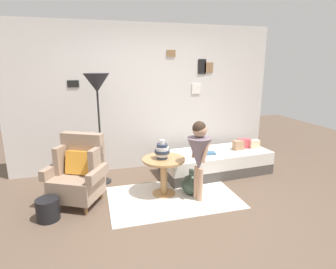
{
  "coord_description": "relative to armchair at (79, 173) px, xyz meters",
  "views": [
    {
      "loc": [
        -0.95,
        -3.0,
        1.9
      ],
      "look_at": [
        0.15,
        0.95,
        0.85
      ],
      "focal_mm": 29.39,
      "sensor_mm": 36.0,
      "label": 1
    }
  ],
  "objects": [
    {
      "name": "gallery_wall",
      "position": [
        1.19,
        1.19,
        0.86
      ],
      "size": [
        4.8,
        0.12,
        2.6
      ],
      "color": "silver",
      "rests_on": "ground"
    },
    {
      "name": "ground_plane",
      "position": [
        1.19,
        -0.76,
        -0.44
      ],
      "size": [
        12.0,
        12.0,
        0.0
      ],
      "primitive_type": "plane",
      "color": "brown"
    },
    {
      "name": "armchair",
      "position": [
        0.0,
        0.0,
        0.0
      ],
      "size": [
        0.9,
        0.82,
        0.97
      ],
      "color": "olive",
      "rests_on": "ground"
    },
    {
      "name": "daybed",
      "position": [
        2.3,
        0.49,
        -0.24
      ],
      "size": [
        1.96,
        0.94,
        0.4
      ],
      "color": "#4C4742",
      "rests_on": "ground"
    },
    {
      "name": "floor_lamp",
      "position": [
        0.33,
        0.61,
        1.11
      ],
      "size": [
        0.39,
        0.39,
        1.77
      ],
      "color": "black",
      "rests_on": "ground"
    },
    {
      "name": "magazine_basket",
      "position": [
        -0.38,
        -0.38,
        -0.3
      ],
      "size": [
        0.28,
        0.28,
        0.28
      ],
      "primitive_type": "cylinder",
      "color": "black",
      "rests_on": "ground"
    },
    {
      "name": "side_table",
      "position": [
        1.2,
        -0.08,
        -0.03
      ],
      "size": [
        0.63,
        0.63,
        0.57
      ],
      "color": "tan",
      "rests_on": "ground"
    },
    {
      "name": "pillow_back",
      "position": [
        2.74,
        0.49,
        0.04
      ],
      "size": [
        0.19,
        0.14,
        0.16
      ],
      "primitive_type": "cube",
      "rotation": [
        0.0,
        0.0,
        0.09
      ],
      "color": "tan",
      "rests_on": "daybed"
    },
    {
      "name": "pillow_head",
      "position": [
        3.08,
        0.51,
        0.04
      ],
      "size": [
        0.18,
        0.12,
        0.15
      ],
      "primitive_type": "cube",
      "rotation": [
        0.0,
        0.0,
        -0.01
      ],
      "color": "beige",
      "rests_on": "daybed"
    },
    {
      "name": "demijohn_near",
      "position": [
        1.6,
        -0.19,
        -0.28
      ],
      "size": [
        0.3,
        0.3,
        0.39
      ],
      "color": "#2D3D33",
      "rests_on": "ground"
    },
    {
      "name": "pillow_mid",
      "position": [
        2.9,
        0.56,
        0.05
      ],
      "size": [
        0.22,
        0.12,
        0.17
      ],
      "primitive_type": "cube",
      "rotation": [
        0.0,
        0.0,
        0.01
      ],
      "color": "#D64C56",
      "rests_on": "daybed"
    },
    {
      "name": "vase_striped",
      "position": [
        1.18,
        -0.08,
        0.24
      ],
      "size": [
        0.22,
        0.22,
        0.28
      ],
      "color": "#2D384C",
      "rests_on": "side_table"
    },
    {
      "name": "book_on_daybed",
      "position": [
        2.13,
        0.39,
        -0.02
      ],
      "size": [
        0.23,
        0.18,
        0.03
      ],
      "primitive_type": "cube",
      "rotation": [
        0.0,
        0.0,
        -0.09
      ],
      "color": "#3A6186",
      "rests_on": "daybed"
    },
    {
      "name": "person_child",
      "position": [
        1.62,
        -0.39,
        0.31
      ],
      "size": [
        0.34,
        0.34,
        1.16
      ],
      "color": "tan",
      "rests_on": "ground"
    },
    {
      "name": "rug",
      "position": [
        1.3,
        -0.23,
        -0.43
      ],
      "size": [
        1.85,
        1.18,
        0.01
      ],
      "primitive_type": "cube",
      "color": "silver",
      "rests_on": "ground"
    }
  ]
}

